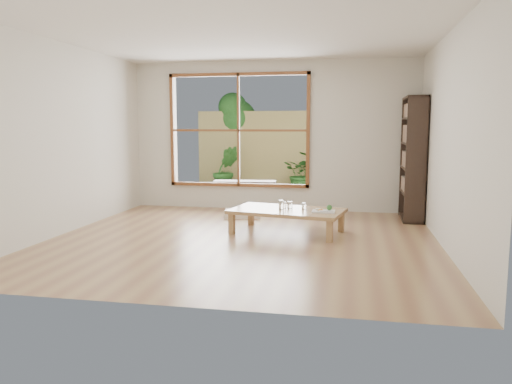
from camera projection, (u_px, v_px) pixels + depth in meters
ground at (243, 239)px, 6.53m from camera, size 5.00×5.00×0.00m
low_table at (287, 212)px, 6.90m from camera, size 1.65×1.12×0.33m
floor_cushion at (242, 213)px, 8.24m from camera, size 0.68×0.68×0.08m
bookshelf at (413, 159)px, 7.82m from camera, size 0.31×0.87×1.93m
glass_tall at (281, 205)px, 6.87m from camera, size 0.07×0.07×0.13m
glass_mid at (304, 206)px, 6.90m from camera, size 0.06×0.06×0.09m
glass_short at (290, 205)px, 6.98m from camera, size 0.07×0.07×0.09m
glass_small at (284, 205)px, 6.99m from camera, size 0.07×0.07×0.09m
food_tray at (325, 210)px, 6.67m from camera, size 0.31×0.22×0.09m
deck at (251, 199)px, 10.11m from camera, size 2.80×2.00×0.05m
garden_bench at (245, 184)px, 9.77m from camera, size 1.25×0.49×0.39m
bamboo_fence at (260, 152)px, 10.97m from camera, size 2.80×0.06×1.80m
shrub_right at (304, 173)px, 10.48m from camera, size 0.85×0.74×0.93m
shrub_left at (226, 170)px, 10.70m from camera, size 0.69×0.63×1.03m
garden_tree at (233, 119)px, 11.29m from camera, size 1.04×0.85×2.22m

